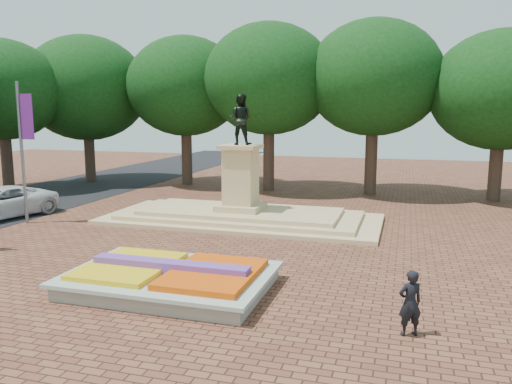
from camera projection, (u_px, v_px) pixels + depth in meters
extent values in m
plane|color=brown|center=(170.00, 267.00, 17.97)|extent=(90.00, 90.00, 0.00)
cube|color=gray|center=(170.00, 282.00, 15.76)|extent=(6.00, 4.00, 0.45)
cube|color=beige|center=(170.00, 274.00, 15.72)|extent=(6.30, 4.30, 0.12)
cube|color=#E03F0C|center=(213.00, 274.00, 15.28)|extent=(2.60, 3.40, 0.22)
cube|color=yellow|center=(129.00, 266.00, 16.11)|extent=(2.60, 3.40, 0.18)
cube|color=#643696|center=(170.00, 267.00, 15.68)|extent=(5.20, 0.55, 0.38)
cube|color=tan|center=(241.00, 219.00, 25.52)|extent=(14.00, 6.00, 0.20)
cube|color=tan|center=(241.00, 215.00, 25.48)|extent=(12.00, 5.00, 0.20)
cube|color=tan|center=(241.00, 211.00, 25.45)|extent=(10.00, 4.00, 0.20)
cube|color=tan|center=(241.00, 207.00, 25.41)|extent=(2.20, 2.20, 0.30)
cube|color=tan|center=(241.00, 177.00, 25.16)|extent=(1.50, 1.50, 2.80)
cube|color=tan|center=(241.00, 147.00, 24.92)|extent=(1.90, 1.90, 0.20)
imported|color=black|center=(240.00, 120.00, 24.70)|extent=(1.22, 0.95, 2.50)
cylinder|color=#35281D|center=(89.00, 157.00, 39.23)|extent=(0.80, 0.80, 4.00)
ellipsoid|color=black|center=(85.00, 96.00, 38.47)|extent=(8.80, 8.80, 7.48)
cylinder|color=#35281D|center=(181.00, 160.00, 36.94)|extent=(0.80, 0.80, 4.00)
ellipsoid|color=black|center=(180.00, 95.00, 36.19)|extent=(8.80, 8.80, 7.48)
cylinder|color=#35281D|center=(273.00, 162.00, 34.94)|extent=(0.80, 0.80, 4.00)
ellipsoid|color=black|center=(273.00, 94.00, 34.19)|extent=(8.80, 8.80, 7.48)
cylinder|color=#35281D|center=(375.00, 166.00, 32.94)|extent=(0.80, 0.80, 4.00)
ellipsoid|color=black|center=(378.00, 93.00, 32.19)|extent=(8.80, 8.80, 7.48)
cylinder|color=#35281D|center=(490.00, 169.00, 30.94)|extent=(0.80, 0.80, 4.00)
ellipsoid|color=black|center=(496.00, 92.00, 30.19)|extent=(8.80, 8.80, 7.48)
cylinder|color=#35281D|center=(4.00, 163.00, 35.52)|extent=(0.80, 0.80, 3.84)
cylinder|color=slate|center=(22.00, 154.00, 24.57)|extent=(0.16, 0.16, 7.00)
cube|color=#6C1F84|center=(27.00, 117.00, 24.16)|extent=(0.70, 0.04, 2.20)
cylinder|color=black|center=(26.00, 212.00, 25.68)|extent=(0.10, 0.10, 0.90)
sphere|color=black|center=(25.00, 203.00, 25.61)|extent=(0.12, 0.12, 0.12)
imported|color=black|center=(410.00, 303.00, 12.42)|extent=(0.74, 0.65, 1.70)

